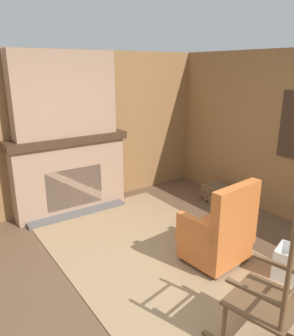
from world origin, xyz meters
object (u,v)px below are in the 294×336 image
at_px(storage_case, 90,128).
at_px(firewood_stack, 214,193).
at_px(oil_lamp_vase, 20,134).
at_px(armchair, 219,234).
at_px(decorative_plate_on_mantel, 68,126).
at_px(rocking_chair, 270,304).

bearing_deg(storage_case, firewood_stack, 59.53).
bearing_deg(firewood_stack, oil_lamp_vase, -110.29).
distance_m(armchair, storage_case, 2.59).
bearing_deg(armchair, decorative_plate_on_mantel, 12.04).
distance_m(rocking_chair, decorative_plate_on_mantel, 3.60).
xyz_separation_m(armchair, firewood_stack, (-1.35, 1.34, -0.23)).
bearing_deg(decorative_plate_on_mantel, oil_lamp_vase, -88.38).
distance_m(oil_lamp_vase, storage_case, 1.04).
bearing_deg(rocking_chair, oil_lamp_vase, 2.22).
height_order(firewood_stack, decorative_plate_on_mantel, decorative_plate_on_mantel).
bearing_deg(decorative_plate_on_mantel, rocking_chair, 3.02).
distance_m(firewood_stack, storage_case, 2.34).
xyz_separation_m(storage_case, decorative_plate_on_mantel, (-0.02, -0.33, 0.05)).
height_order(firewood_stack, storage_case, storage_case).
relative_size(armchair, decorative_plate_on_mantel, 3.81).
bearing_deg(armchair, firewood_stack, -50.12).
bearing_deg(firewood_stack, rocking_chair, -38.26).
height_order(rocking_chair, storage_case, storage_case).
distance_m(armchair, oil_lamp_vase, 2.95).
bearing_deg(decorative_plate_on_mantel, firewood_stack, 63.24).
relative_size(armchair, firewood_stack, 1.82).
relative_size(oil_lamp_vase, decorative_plate_on_mantel, 0.96).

